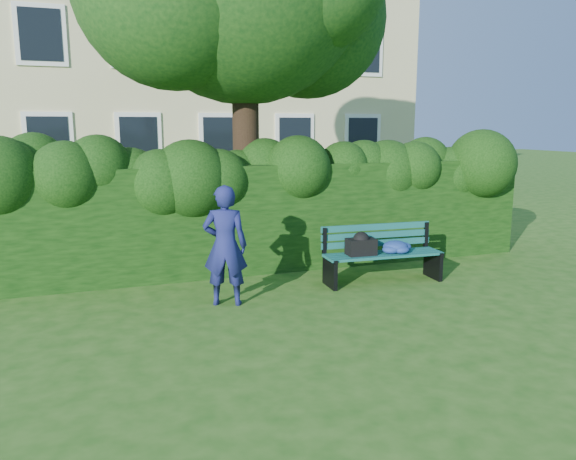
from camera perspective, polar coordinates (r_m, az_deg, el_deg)
name	(u,v)px	position (r m, az deg, el deg)	size (l,w,h in m)	color
ground	(303,305)	(7.79, 1.51, -7.65)	(80.00, 80.00, 0.00)	#225414
apartment_building	(158,21)	(21.35, -13.07, 19.95)	(16.00, 8.08, 12.00)	#C1BA81
hedge	(256,217)	(9.61, -3.24, 1.36)	(10.00, 1.00, 1.80)	black
park_bench	(381,251)	(8.92, 9.39, -2.08)	(1.91, 0.66, 0.89)	#0D4341
man_reading	(225,246)	(7.67, -6.41, -1.59)	(0.60, 0.40, 1.66)	navy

